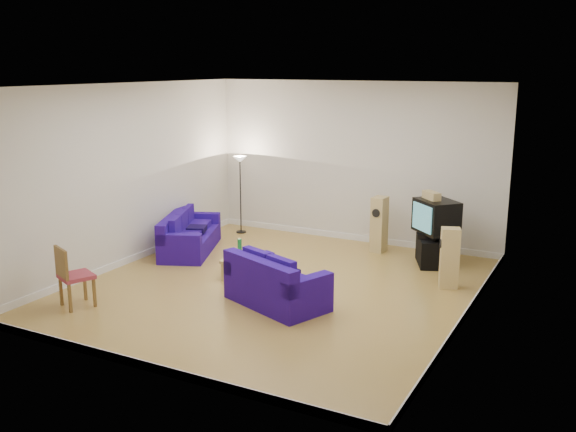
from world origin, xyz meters
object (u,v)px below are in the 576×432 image
at_px(coffee_table, 251,262).
at_px(television, 436,216).
at_px(sofa_three_seat, 188,238).
at_px(tv_stand, 431,251).
at_px(sofa_loveseat, 274,287).

relative_size(coffee_table, television, 1.13).
bearing_deg(television, coffee_table, -95.15).
xyz_separation_m(sofa_three_seat, tv_stand, (4.36, 1.34, -0.02)).
bearing_deg(sofa_three_seat, sofa_loveseat, 36.34).
height_order(sofa_three_seat, sofa_loveseat, sofa_loveseat).
bearing_deg(sofa_three_seat, television, 84.66).
bearing_deg(sofa_loveseat, sofa_three_seat, 170.26).
bearing_deg(tv_stand, sofa_three_seat, -96.16).
distance_m(sofa_three_seat, coffee_table, 2.10).
bearing_deg(television, sofa_three_seat, -119.52).
distance_m(sofa_loveseat, tv_stand, 3.42).
bearing_deg(tv_stand, television, 79.65).
bearing_deg(coffee_table, sofa_three_seat, 156.16).
bearing_deg(coffee_table, television, 41.38).
xyz_separation_m(coffee_table, television, (2.50, 2.20, 0.59)).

